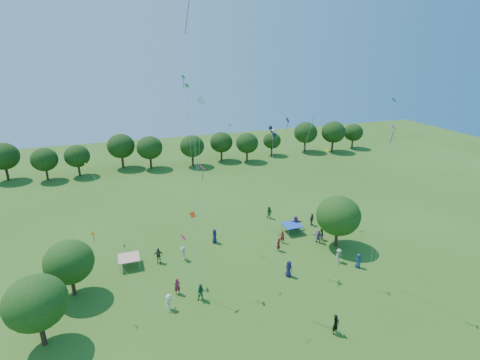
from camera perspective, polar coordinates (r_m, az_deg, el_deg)
name	(u,v)px	position (r m, az deg, el deg)	size (l,w,h in m)	color
near_tree_west	(36,303)	(33.60, -28.68, -16.10)	(4.68, 4.68, 6.06)	#422B19
near_tree_north	(69,262)	(38.54, -24.61, -11.30)	(4.48, 4.48, 5.60)	#422B19
near_tree_east	(338,216)	(44.62, 14.76, -5.28)	(5.08, 5.08, 6.21)	#422B19
treeline	(160,146)	(73.89, -12.10, 5.03)	(88.01, 8.77, 6.77)	#422B19
tent_red_stripe	(129,258)	(42.39, -16.59, -11.27)	(2.20, 2.20, 1.10)	red
tent_blue	(292,225)	(47.93, 7.92, -6.79)	(2.20, 2.20, 1.10)	blue
man_in_black	(336,324)	(33.59, 14.39, -20.54)	(0.67, 0.43, 1.79)	black
crowd_person_0	(289,269)	(39.52, 7.44, -13.24)	(0.87, 0.47, 1.76)	#1A1A4D
crowd_person_1	(177,286)	(37.30, -9.52, -15.70)	(0.62, 0.40, 1.65)	maroon
crowd_person_2	(269,213)	(51.36, 4.46, -4.99)	(0.85, 0.46, 1.72)	#2D632A
crowd_person_3	(339,255)	(42.89, 14.82, -11.06)	(1.04, 0.47, 1.60)	#A6A485
crowd_person_4	(312,219)	(50.24, 10.89, -5.92)	(0.98, 0.45, 1.68)	#443D36
crowd_person_5	(296,223)	(48.82, 8.46, -6.43)	(1.75, 0.63, 1.88)	#8F537E
crowd_person_6	(358,261)	(42.52, 17.59, -11.65)	(0.79, 0.43, 1.60)	navy
crowd_person_7	(282,237)	(45.50, 6.46, -8.58)	(0.60, 0.38, 1.60)	maroon
crowd_person_8	(201,292)	(36.21, -5.92, -16.67)	(0.84, 0.45, 1.70)	#235232
crowd_person_9	(183,253)	(42.36, -8.65, -10.98)	(1.05, 0.47, 1.61)	#A6A285
crowd_person_10	(158,255)	(42.30, -12.34, -11.17)	(1.04, 0.47, 1.77)	#454037
crowd_person_11	(318,236)	(46.25, 11.82, -8.40)	(1.50, 0.54, 1.61)	#945999
crowd_person_12	(215,236)	(45.31, -3.91, -8.51)	(0.86, 0.47, 1.75)	#1B1C4E
crowd_person_13	(278,244)	(43.80, 5.87, -9.75)	(0.60, 0.39, 1.61)	maroon
crowd_person_14	(321,234)	(46.90, 12.23, -8.07)	(0.75, 0.41, 1.53)	#24552A
crowd_person_15	(169,302)	(35.64, -10.75, -17.78)	(1.02, 0.46, 1.55)	beige
pirate_kite	(273,134)	(36.80, 5.04, 6.97)	(1.37, 3.39, 13.65)	black
red_high_kite	(190,55)	(32.76, -7.60, 18.32)	(0.49, 1.86, 25.66)	red
small_kite_0	(183,240)	(36.79, -8.65, -8.99)	(0.91, 1.32, 3.93)	#DC0C44
small_kite_1	(109,253)	(33.43, -19.38, -10.43)	(4.93, 4.26, 6.46)	orange
small_kite_2	(323,161)	(48.83, 12.55, 2.89)	(1.76, 1.14, 8.91)	#F2FE16
small_kite_3	(191,124)	(42.63, -7.54, 8.40)	(1.69, 3.02, 18.00)	#1B941D
small_kite_4	(238,146)	(46.88, -0.36, 5.14)	(3.96, 2.59, 12.07)	blue
small_kite_5	(389,164)	(34.53, 21.71, 2.24)	(2.01, 2.12, 14.94)	#951997
small_kite_6	(199,144)	(30.41, -6.22, 5.55)	(1.47, 1.34, 17.30)	silver
small_kite_7	(303,152)	(36.31, 9.53, 4.21)	(3.85, 1.14, 14.97)	#0B91AB
small_kite_8	(200,189)	(34.01, -6.11, -1.41)	(2.43, 2.25, 10.90)	#EF0E46
small_kite_9	(193,226)	(33.67, -7.21, -6.90)	(0.63, 0.57, 7.23)	red
small_kite_10	(97,180)	(45.98, -20.97, -0.05)	(5.85, 9.99, 8.14)	yellow
small_kite_11	(190,140)	(37.90, -7.60, 6.04)	(1.21, 3.70, 17.73)	#17811A
small_kite_12	(386,153)	(35.08, 21.40, 3.86)	(1.00, 1.27, 17.02)	#1383C3
small_kite_13	(289,134)	(49.72, 7.51, 7.00)	(0.79, 3.95, 12.21)	#831568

